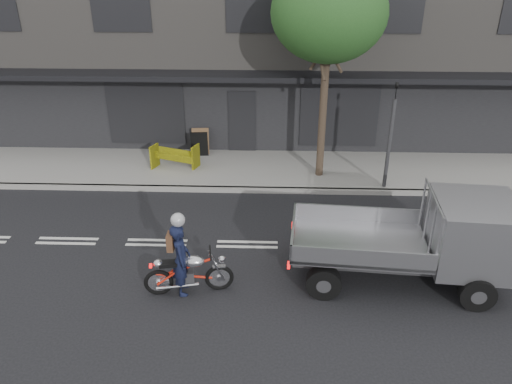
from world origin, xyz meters
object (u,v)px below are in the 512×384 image
at_px(flatbed_ute, 451,236).
at_px(construction_barrier, 174,158).
at_px(motorcycle, 189,272).
at_px(rider, 181,259).
at_px(traffic_light_pole, 389,142).
at_px(street_tree, 329,13).
at_px(sandwich_board, 199,144).

bearing_deg(flatbed_ute, construction_barrier, 146.10).
distance_m(motorcycle, rider, 0.36).
bearing_deg(motorcycle, traffic_light_pole, 35.36).
xyz_separation_m(street_tree, traffic_light_pole, (2.00, -0.85, -3.63)).
xyz_separation_m(motorcycle, sandwich_board, (-0.80, 7.61, 0.10)).
xyz_separation_m(motorcycle, rider, (-0.15, -0.00, 0.33)).
xyz_separation_m(rider, sandwich_board, (-0.65, 7.61, -0.23)).
bearing_deg(sandwich_board, construction_barrier, -124.85).
distance_m(flatbed_ute, construction_barrier, 9.41).
relative_size(traffic_light_pole, flatbed_ute, 0.70).
xyz_separation_m(traffic_light_pole, motorcycle, (-5.40, -5.36, -1.12)).
bearing_deg(rider, motorcycle, -99.38).
xyz_separation_m(traffic_light_pole, rider, (-5.55, -5.36, -0.79)).
distance_m(rider, sandwich_board, 7.64).
height_order(motorcycle, rider, rider).
bearing_deg(sandwich_board, flatbed_ute, -51.59).
xyz_separation_m(motorcycle, construction_barrier, (-1.51, 6.40, 0.04)).
bearing_deg(construction_barrier, traffic_light_pole, -8.55).
xyz_separation_m(rider, construction_barrier, (-1.36, 6.40, -0.29)).
bearing_deg(construction_barrier, street_tree, -2.20).
distance_m(street_tree, flatbed_ute, 7.35).
height_order(flatbed_ute, sandwich_board, flatbed_ute).
distance_m(motorcycle, flatbed_ute, 5.90).
xyz_separation_m(motorcycle, flatbed_ute, (5.82, 0.54, 0.75)).
relative_size(construction_barrier, sandwich_board, 1.57).
xyz_separation_m(street_tree, flatbed_ute, (2.43, -5.66, -4.00)).
height_order(rider, sandwich_board, rider).
relative_size(traffic_light_pole, sandwich_board, 3.63).
bearing_deg(street_tree, rider, -119.77).
distance_m(rider, construction_barrier, 6.54).
distance_m(flatbed_ute, sandwich_board, 9.71).
xyz_separation_m(flatbed_ute, construction_barrier, (-7.33, 5.85, -0.70)).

